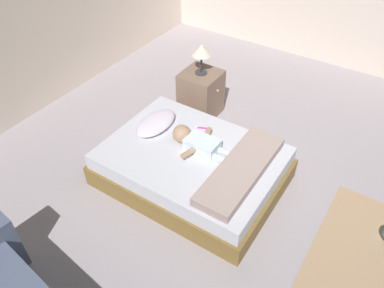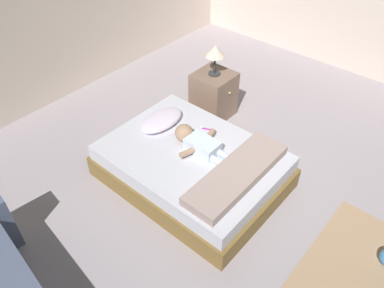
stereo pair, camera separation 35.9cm
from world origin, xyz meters
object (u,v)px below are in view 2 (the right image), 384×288
nightstand (213,95)px  baby (197,142)px  bed (192,166)px  pillow (161,120)px  toothbrush (208,129)px  lamp (215,52)px

nightstand → baby: bearing=-150.2°
bed → pillow: size_ratio=3.28×
pillow → toothbrush: pillow is taller
bed → lamp: (1.03, 0.55, 0.67)m
baby → lamp: size_ratio=1.84×
nightstand → lamp: bearing=90.0°
baby → nightstand: (0.95, 0.54, -0.17)m
bed → baby: size_ratio=2.58×
baby → nightstand: nightstand is taller
nightstand → toothbrush: bearing=-146.3°
baby → lamp: lamp is taller
pillow → nightstand: (0.91, 0.02, -0.15)m
baby → nightstand: 1.11m
toothbrush → nightstand: 0.81m
baby → toothbrush: size_ratio=4.33×
toothbrush → bed: bearing=-164.5°
bed → lamp: lamp is taller
lamp → toothbrush: bearing=-146.3°
pillow → baby: 0.53m
toothbrush → nightstand: (0.67, 0.45, -0.11)m
pillow → baby: bearing=-94.4°
lamp → nightstand: bearing=-90.0°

